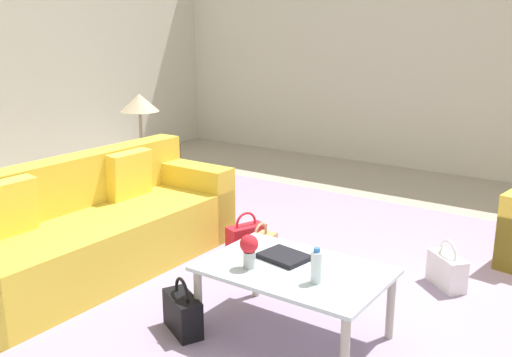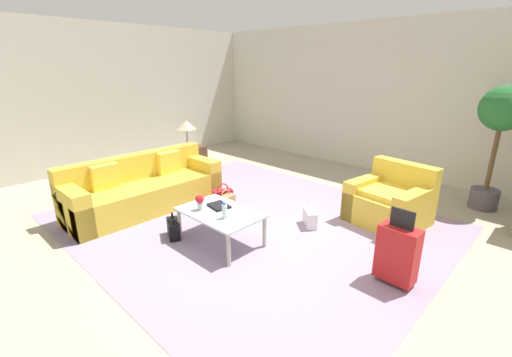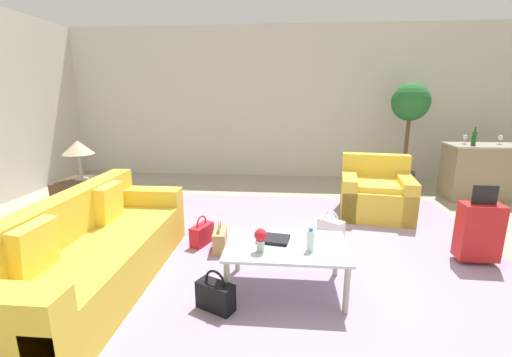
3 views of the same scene
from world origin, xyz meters
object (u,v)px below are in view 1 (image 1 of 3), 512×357
at_px(coffee_table, 294,276).
at_px(flower_vase, 249,248).
at_px(coffee_table_book, 284,257).
at_px(table_lamp, 139,104).
at_px(handbag_red, 246,238).
at_px(water_bottle, 316,267).
at_px(side_table, 143,172).
at_px(handbag_white, 447,270).
at_px(couch, 84,234).
at_px(handbag_black, 183,313).
at_px(handbag_tan, 260,251).

bearing_deg(coffee_table, flower_vase, -145.71).
xyz_separation_m(coffee_table_book, table_lamp, (-2.68, 1.42, 0.58)).
bearing_deg(coffee_table, handbag_red, 138.12).
bearing_deg(coffee_table_book, water_bottle, -20.07).
xyz_separation_m(flower_vase, side_table, (-2.58, 1.65, -0.27)).
xyz_separation_m(water_bottle, handbag_white, (0.35, 1.30, -0.41)).
xyz_separation_m(couch, handbag_black, (1.21, -0.25, -0.17)).
bearing_deg(handbag_black, side_table, 140.25).
bearing_deg(flower_vase, water_bottle, 6.79).
bearing_deg(handbag_tan, side_table, 159.74).
height_order(coffee_table, flower_vase, flower_vase).
xyz_separation_m(coffee_table, handbag_red, (-1.00, 0.89, -0.26)).
relative_size(coffee_table, flower_vase, 5.25).
bearing_deg(coffee_table_book, flower_vase, -104.21).
bearing_deg(handbag_red, coffee_table, -41.88).
relative_size(flower_vase, table_lamp, 0.38).
bearing_deg(side_table, coffee_table, -28.18).
bearing_deg(water_bottle, handbag_tan, 138.41).
relative_size(water_bottle, handbag_black, 0.57).
xyz_separation_m(flower_vase, handbag_red, (-0.78, 1.04, -0.44)).
bearing_deg(table_lamp, handbag_black, -39.75).
distance_m(coffee_table, water_bottle, 0.27).
distance_m(water_bottle, flower_vase, 0.42).
xyz_separation_m(handbag_black, handbag_red, (-0.42, 1.24, 0.00)).
bearing_deg(coffee_table, coffee_table_book, 146.31).
distance_m(table_lamp, handbag_tan, 2.36).
bearing_deg(side_table, couch, -57.71).
bearing_deg(handbag_red, table_lamp, 161.41).
relative_size(flower_vase, handbag_tan, 0.57).
xyz_separation_m(water_bottle, flower_vase, (-0.42, -0.05, 0.03)).
height_order(couch, coffee_table_book, couch).
relative_size(water_bottle, handbag_white, 0.57).
relative_size(coffee_table, water_bottle, 5.27).
distance_m(flower_vase, handbag_black, 0.60).
bearing_deg(handbag_white, couch, -150.87).
bearing_deg(coffee_table, side_table, 151.82).
bearing_deg(flower_vase, couch, 178.17).
relative_size(coffee_table, handbag_red, 3.00).
relative_size(couch, water_bottle, 11.95).
bearing_deg(water_bottle, table_lamp, 151.93).
bearing_deg(side_table, table_lamp, 0.00).
relative_size(couch, coffee_table_book, 8.68).
bearing_deg(side_table, handbag_tan, -20.26).
height_order(table_lamp, handbag_red, table_lamp).
relative_size(coffee_table_book, handbag_black, 0.78).
height_order(water_bottle, handbag_red, water_bottle).
distance_m(flower_vase, side_table, 3.07).
distance_m(coffee_table_book, side_table, 3.04).
relative_size(handbag_tan, handbag_white, 1.00).
bearing_deg(table_lamp, coffee_table, -28.18).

